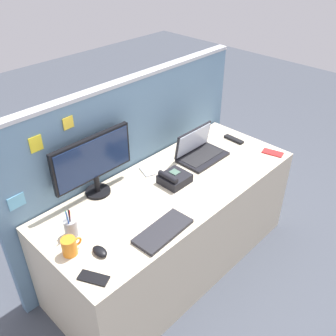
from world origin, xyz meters
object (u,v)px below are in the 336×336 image
(desktop_monitor, at_px, (93,161))
(computer_mouse_right_hand, at_px, (100,251))
(pen_cup, at_px, (71,228))
(cell_phone_red_case, at_px, (273,153))
(laptop, at_px, (199,150))
(coffee_mug, at_px, (70,246))
(cell_phone_black_slab, at_px, (94,278))
(tv_remote, at_px, (234,139))
(desk_phone, at_px, (174,178))
(cell_phone_silver_slab, at_px, (147,171))
(keyboard_main, at_px, (163,231))

(desktop_monitor, distance_m, computer_mouse_right_hand, 0.59)
(desktop_monitor, relative_size, pen_cup, 2.97)
(desktop_monitor, height_order, cell_phone_red_case, desktop_monitor)
(laptop, bearing_deg, pen_cup, -178.81)
(desktop_monitor, bearing_deg, cell_phone_red_case, -25.16)
(laptop, xyz_separation_m, computer_mouse_right_hand, (-1.11, -0.25, -0.04))
(cell_phone_red_case, xyz_separation_m, coffee_mug, (-1.64, 0.24, 0.05))
(laptop, height_order, pen_cup, laptop)
(cell_phone_black_slab, height_order, tv_remote, tv_remote)
(desktop_monitor, distance_m, tv_remote, 1.22)
(tv_remote, distance_m, coffee_mug, 1.60)
(desk_phone, bearing_deg, coffee_mug, -177.27)
(cell_phone_black_slab, distance_m, cell_phone_silver_slab, 0.97)
(pen_cup, xyz_separation_m, cell_phone_silver_slab, (0.73, 0.16, -0.05))
(desk_phone, distance_m, pen_cup, 0.77)
(computer_mouse_right_hand, distance_m, tv_remote, 1.51)
(keyboard_main, height_order, computer_mouse_right_hand, computer_mouse_right_hand)
(cell_phone_black_slab, bearing_deg, cell_phone_silver_slab, 4.21)
(computer_mouse_right_hand, height_order, pen_cup, pen_cup)
(keyboard_main, bearing_deg, tv_remote, 13.12)
(desktop_monitor, bearing_deg, cell_phone_silver_slab, -9.22)
(laptop, distance_m, tv_remote, 0.38)
(desktop_monitor, distance_m, pen_cup, 0.45)
(laptop, xyz_separation_m, cell_phone_red_case, (0.42, -0.38, -0.05))
(desktop_monitor, relative_size, tv_remote, 3.33)
(computer_mouse_right_hand, relative_size, pen_cup, 0.52)
(laptop, xyz_separation_m, keyboard_main, (-0.77, -0.38, -0.04))
(desk_phone, bearing_deg, pen_cup, 174.65)
(laptop, bearing_deg, cell_phone_silver_slab, 162.00)
(desktop_monitor, bearing_deg, desk_phone, -34.48)
(cell_phone_black_slab, bearing_deg, tv_remote, -15.52)
(desktop_monitor, relative_size, cell_phone_black_slab, 3.65)
(desk_phone, xyz_separation_m, cell_phone_red_case, (0.79, -0.28, -0.03))
(computer_mouse_right_hand, distance_m, cell_phone_red_case, 1.54)
(desktop_monitor, relative_size, laptop, 1.56)
(laptop, bearing_deg, coffee_mug, -173.65)
(laptop, distance_m, computer_mouse_right_hand, 1.14)
(pen_cup, distance_m, tv_remote, 1.52)
(keyboard_main, distance_m, coffee_mug, 0.52)
(laptop, relative_size, cell_phone_silver_slab, 2.78)
(laptop, relative_size, desk_phone, 1.96)
(computer_mouse_right_hand, height_order, cell_phone_red_case, computer_mouse_right_hand)
(coffee_mug, bearing_deg, tv_remote, 3.16)
(desktop_monitor, distance_m, coffee_mug, 0.57)
(keyboard_main, bearing_deg, cell_phone_red_case, -2.93)
(cell_phone_black_slab, bearing_deg, laptop, -10.24)
(tv_remote, bearing_deg, cell_phone_black_slab, -166.99)
(cell_phone_red_case, distance_m, cell_phone_silver_slab, 0.97)
(tv_remote, bearing_deg, desktop_monitor, 170.39)
(desk_phone, relative_size, pen_cup, 0.97)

